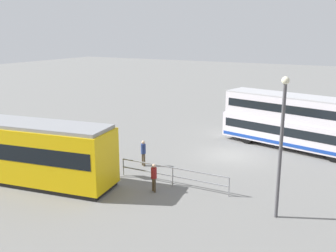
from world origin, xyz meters
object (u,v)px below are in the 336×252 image
Objects in this scene: double_decker_bus at (298,122)px; info_sign at (105,149)px; street_lamp at (281,138)px; tram_yellow at (6,148)px; pedestrian_near_railing at (143,151)px; pedestrian_crossing at (154,176)px.

info_sign is (8.99, 11.27, -0.29)m from double_decker_bus.
street_lamp is at bearing 178.04° from info_sign.
tram_yellow is 8.30m from pedestrian_near_railing.
info_sign reaches higher than pedestrian_near_railing.
tram_yellow is (13.95, 14.26, -0.19)m from double_decker_bus.
pedestrian_crossing is at bearing -164.31° from tram_yellow.
double_decker_bus is 4.64× the size of info_sign.
info_sign reaches higher than pedestrian_crossing.
tram_yellow is at bearing 9.81° from street_lamp.
double_decker_bus is 6.90× the size of pedestrian_near_railing.
pedestrian_crossing is (-2.75, 3.28, -0.07)m from pedestrian_near_railing.
double_decker_bus reaches higher than info_sign.
street_lamp reaches higher than double_decker_bus.
pedestrian_near_railing is 1.06× the size of pedestrian_crossing.
tram_yellow is at bearing 45.64° from double_decker_bus.
info_sign is at bearing 70.13° from pedestrian_near_railing.
pedestrian_near_railing is at bearing -18.28° from street_lamp.
tram_yellow reaches higher than pedestrian_crossing.
street_lamp reaches higher than info_sign.
pedestrian_near_railing is 3.00m from info_sign.
double_decker_bus is at bearing -133.16° from pedestrian_near_railing.
info_sign is 0.38× the size of street_lamp.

